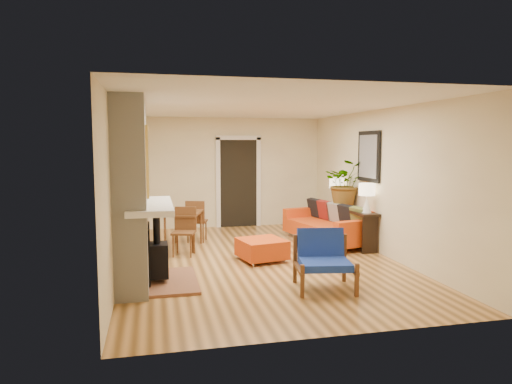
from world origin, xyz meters
TOP-DOWN VIEW (x-y plane):
  - room_shell at (0.60, 2.63)m, footprint 6.50×6.50m
  - fireplace at (-2.00, -1.00)m, footprint 1.09×1.68m
  - sofa at (1.73, 1.07)m, footprint 1.32×2.19m
  - ottoman at (0.04, -0.07)m, footprint 0.86×0.86m
  - blue_chair at (0.53, -1.66)m, footprint 0.88×0.86m
  - dining_table at (-1.13, 1.17)m, footprint 0.98×1.62m
  - console_table at (2.07, 0.83)m, footprint 0.34×1.85m
  - lamp_near at (2.07, 0.15)m, footprint 0.30×0.30m
  - lamp_far at (2.07, 1.57)m, footprint 0.30×0.30m
  - houseplant at (2.06, 1.07)m, footprint 1.02×0.95m

SIDE VIEW (x-z plane):
  - ottoman at x=0.04m, z-range 0.03..0.39m
  - sofa at x=1.73m, z-range -0.05..0.76m
  - blue_chair at x=0.53m, z-range 0.03..0.83m
  - dining_table at x=-1.13m, z-range 0.13..0.99m
  - console_table at x=2.07m, z-range 0.21..0.94m
  - lamp_near at x=2.07m, z-range 0.79..1.33m
  - lamp_far at x=2.07m, z-range 0.79..1.33m
  - houseplant at x=2.06m, z-range 0.72..1.67m
  - room_shell at x=0.60m, z-range -2.01..4.49m
  - fireplace at x=-2.00m, z-range -0.06..2.54m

